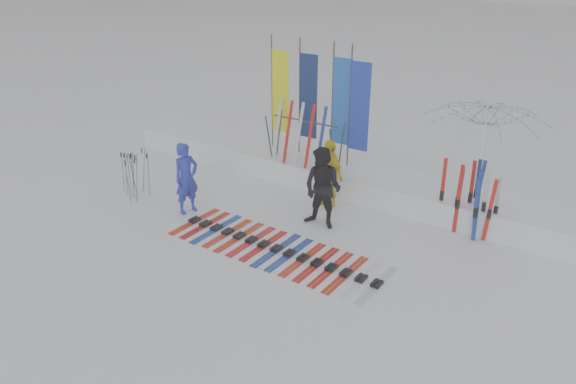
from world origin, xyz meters
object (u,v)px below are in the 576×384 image
Objects in this scene: person_yellow at (329,173)px; tent_canopy at (480,154)px; ski_row at (276,249)px; person_blue at (187,178)px; ski_rack at (304,135)px; person_black at (323,188)px.

person_yellow is 3.73m from tent_canopy.
person_blue is at bearing 173.50° from ski_row.
person_yellow is at bearing 95.83° from ski_row.
tent_canopy is at bearing 60.15° from ski_row.
ski_rack is (-1.55, 3.45, 1.35)m from ski_row.
person_black reaches higher than person_yellow.
person_black is 1.81m from ski_row.
person_yellow is 2.76m from ski_row.
person_blue is 3.04m from ski_row.
ski_rack reaches higher than ski_row.
person_yellow is (2.63, 2.29, -0.02)m from person_blue.
person_blue is 3.44m from ski_rack.
tent_canopy is (2.53, 3.23, 0.39)m from person_black.
person_blue is at bearing -141.76° from tent_canopy.
person_blue is 0.92× the size of person_black.
ski_row is (2.90, -0.33, -0.85)m from person_blue.
tent_canopy is at bearing -39.34° from person_blue.
tent_canopy is 0.60× the size of ski_row.
tent_canopy reaches higher than ski_row.
person_black is 2.63m from ski_rack.
ski_row is at bearing -119.85° from tent_canopy.
person_yellow is 1.61m from ski_rack.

